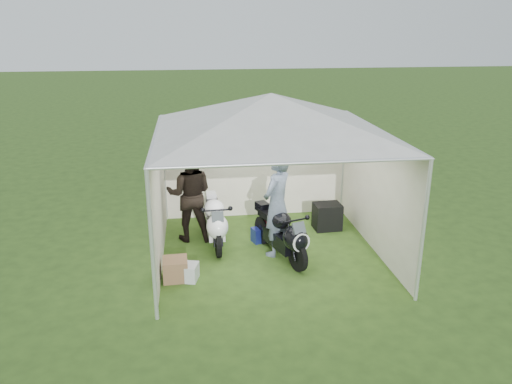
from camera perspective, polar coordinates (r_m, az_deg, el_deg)
The scene contains 10 objects.
ground at distance 9.54m, azimuth 1.58°, elevation -6.91°, with size 80.00×80.00×0.00m, color #2D4818.
canopy_tent at distance 8.78m, azimuth 1.70°, elevation 8.52°, with size 5.66×5.66×3.00m.
motorcycle_white at distance 9.71m, azimuth -4.69°, elevation -3.30°, with size 0.45×1.82×0.89m.
motorcycle_black at distance 9.13m, azimuth 3.07°, elevation -4.66°, with size 0.83×1.79×0.91m.
paddock_stand at distance 9.96m, azimuth 0.67°, elevation -4.86°, with size 0.39×0.24×0.29m, color #2532B5.
person_dark_jacket at distance 9.86m, azimuth -7.59°, elevation -0.22°, with size 0.93×0.72×1.91m, color black.
person_blue_jacket at distance 9.14m, azimuth 2.41°, elevation -1.45°, with size 0.71×0.47×1.95m, color slate.
equipment_box at distance 10.60m, azimuth 8.13°, elevation -2.77°, with size 0.55×0.44×0.55m, color black.
crate_0 at distance 8.62m, azimuth -8.10°, elevation -9.03°, with size 0.42×0.33×0.28m, color silver.
crate_1 at distance 8.64m, azimuth -9.20°, elevation -8.70°, with size 0.41×0.41×0.37m, color brown.
Camera 1 is at (-1.40, -8.49, 4.13)m, focal length 35.00 mm.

